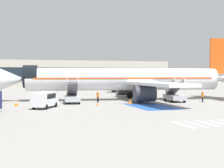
# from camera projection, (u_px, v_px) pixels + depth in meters

# --- Properties ---
(ground_plane) EXTENTS (600.00, 600.00, 0.00)m
(ground_plane) POSITION_uv_depth(u_px,v_px,m) (121.00, 100.00, 51.36)
(ground_plane) COLOR gray
(apron_leadline_yellow) EXTENTS (75.03, 10.55, 0.01)m
(apron_leadline_yellow) POSITION_uv_depth(u_px,v_px,m) (124.00, 100.00, 51.86)
(apron_leadline_yellow) COLOR gold
(apron_leadline_yellow) RESTS_ON ground_plane
(apron_stand_patch_blue) EXTENTS (4.99, 9.57, 0.01)m
(apron_stand_patch_blue) POSITION_uv_depth(u_px,v_px,m) (151.00, 106.00, 41.61)
(apron_stand_patch_blue) COLOR #2856A8
(apron_stand_patch_blue) RESTS_ON ground_plane
(apron_walkway_bar_0) EXTENTS (0.44, 3.60, 0.01)m
(apron_walkway_bar_0) POSITION_uv_depth(u_px,v_px,m) (183.00, 125.00, 26.48)
(apron_walkway_bar_0) COLOR silver
(apron_walkway_bar_0) RESTS_ON ground_plane
(apron_walkway_bar_1) EXTENTS (0.44, 3.60, 0.01)m
(apron_walkway_bar_1) POSITION_uv_depth(u_px,v_px,m) (195.00, 124.00, 26.83)
(apron_walkway_bar_1) COLOR silver
(apron_walkway_bar_1) RESTS_ON ground_plane
(apron_walkway_bar_2) EXTENTS (0.44, 3.60, 0.01)m
(apron_walkway_bar_2) POSITION_uv_depth(u_px,v_px,m) (207.00, 123.00, 27.18)
(apron_walkway_bar_2) COLOR silver
(apron_walkway_bar_2) RESTS_ON ground_plane
(apron_walkway_bar_3) EXTENTS (0.44, 3.60, 0.01)m
(apron_walkway_bar_3) POSITION_uv_depth(u_px,v_px,m) (219.00, 123.00, 27.53)
(apron_walkway_bar_3) COLOR silver
(apron_walkway_bar_3) RESTS_ON ground_plane
(airliner) EXTENTS (41.26, 32.06, 10.52)m
(airliner) POSITION_uv_depth(u_px,v_px,m) (128.00, 80.00, 51.86)
(airliner) COLOR silver
(airliner) RESTS_ON ground_plane
(boarding_stairs_forward) EXTENTS (2.84, 5.44, 3.89)m
(boarding_stairs_forward) POSITION_uv_depth(u_px,v_px,m) (72.00, 97.00, 46.13)
(boarding_stairs_forward) COLOR #ADB2BA
(boarding_stairs_forward) RESTS_ON ground_plane
(boarding_stairs_aft) EXTENTS (2.84, 5.44, 3.80)m
(boarding_stairs_aft) POSITION_uv_depth(u_px,v_px,m) (174.00, 96.00, 48.66)
(boarding_stairs_aft) COLOR #ADB2BA
(boarding_stairs_aft) RESTS_ON ground_plane
(fuel_tanker) EXTENTS (10.10, 4.10, 3.38)m
(fuel_tanker) POSITION_uv_depth(u_px,v_px,m) (128.00, 85.00, 73.97)
(fuel_tanker) COLOR #38383D
(fuel_tanker) RESTS_ON ground_plane
(service_van_1) EXTENTS (3.87, 4.93, 2.03)m
(service_van_1) POSITION_uv_depth(u_px,v_px,m) (45.00, 99.00, 39.33)
(service_van_1) COLOR silver
(service_van_1) RESTS_ON ground_plane
(baggage_cart) EXTENTS (3.00, 2.60, 0.87)m
(baggage_cart) POSITION_uv_depth(u_px,v_px,m) (141.00, 101.00, 47.78)
(baggage_cart) COLOR gray
(baggage_cart) RESTS_ON ground_plane
(ground_crew_0) EXTENTS (0.46, 0.29, 1.88)m
(ground_crew_0) POSITION_uv_depth(u_px,v_px,m) (45.00, 97.00, 43.82)
(ground_crew_0) COLOR #2D2D33
(ground_crew_0) RESTS_ON ground_plane
(ground_crew_1) EXTENTS (0.25, 0.44, 1.66)m
(ground_crew_1) POSITION_uv_depth(u_px,v_px,m) (203.00, 96.00, 47.81)
(ground_crew_1) COLOR #2D2D33
(ground_crew_1) RESTS_ON ground_plane
(ground_crew_2) EXTENTS (0.39, 0.49, 1.72)m
(ground_crew_2) POSITION_uv_depth(u_px,v_px,m) (98.00, 96.00, 47.11)
(ground_crew_2) COLOR black
(ground_crew_2) RESTS_ON ground_plane
(traffic_cone_0) EXTENTS (0.59, 0.59, 0.66)m
(traffic_cone_0) POSITION_uv_depth(u_px,v_px,m) (16.00, 104.00, 41.89)
(traffic_cone_0) COLOR orange
(traffic_cone_0) RESTS_ON ground_plane
(traffic_cone_1) EXTENTS (0.41, 0.41, 0.45)m
(traffic_cone_1) POSITION_uv_depth(u_px,v_px,m) (98.00, 104.00, 42.75)
(traffic_cone_1) COLOR orange
(traffic_cone_1) RESTS_ON ground_plane
(traffic_cone_2) EXTENTS (0.61, 0.61, 0.68)m
(traffic_cone_2) POSITION_uv_depth(u_px,v_px,m) (130.00, 101.00, 45.20)
(traffic_cone_2) COLOR orange
(traffic_cone_2) RESTS_ON ground_plane
(terminal_building) EXTENTS (74.31, 12.10, 8.89)m
(terminal_building) POSITION_uv_depth(u_px,v_px,m) (63.00, 74.00, 108.18)
(terminal_building) COLOR #B2AD9E
(terminal_building) RESTS_ON ground_plane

